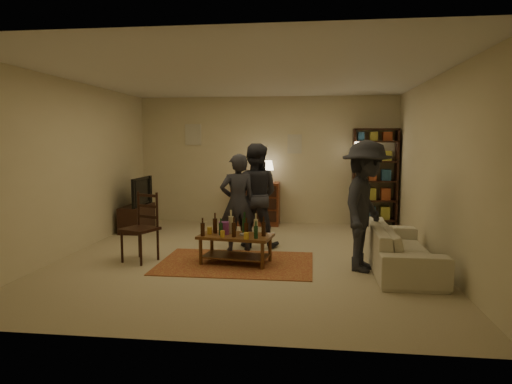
% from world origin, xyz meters
% --- Properties ---
extents(floor, '(6.00, 6.00, 0.00)m').
position_xyz_m(floor, '(0.00, 0.00, 0.00)').
color(floor, '#C6B793').
rests_on(floor, ground).
extents(room_shell, '(6.00, 6.00, 6.00)m').
position_xyz_m(room_shell, '(-0.65, 2.98, 1.81)').
color(room_shell, beige).
rests_on(room_shell, ground).
extents(rug, '(2.20, 1.50, 0.01)m').
position_xyz_m(rug, '(-0.10, -0.39, 0.01)').
color(rug, maroon).
rests_on(rug, ground).
extents(coffee_table, '(1.10, 0.71, 0.76)m').
position_xyz_m(coffee_table, '(-0.11, -0.39, 0.38)').
color(coffee_table, brown).
rests_on(coffee_table, ground).
extents(dining_chair, '(0.58, 0.58, 1.03)m').
position_xyz_m(dining_chair, '(-1.49, -0.38, 0.54)').
color(dining_chair, black).
rests_on(dining_chair, ground).
extents(tv_stand, '(0.40, 1.00, 1.06)m').
position_xyz_m(tv_stand, '(-2.44, 1.80, 0.38)').
color(tv_stand, black).
rests_on(tv_stand, ground).
extents(dresser, '(1.00, 0.50, 1.36)m').
position_xyz_m(dresser, '(-0.19, 2.71, 0.48)').
color(dresser, maroon).
rests_on(dresser, ground).
extents(bookshelf, '(0.90, 0.34, 2.02)m').
position_xyz_m(bookshelf, '(2.25, 2.78, 1.03)').
color(bookshelf, black).
rests_on(bookshelf, ground).
extents(floor_lamp, '(0.36, 0.36, 1.75)m').
position_xyz_m(floor_lamp, '(1.93, 2.65, 1.49)').
color(floor_lamp, black).
rests_on(floor_lamp, ground).
extents(sofa, '(0.81, 2.08, 0.61)m').
position_xyz_m(sofa, '(2.20, -0.40, 0.30)').
color(sofa, beige).
rests_on(sofa, ground).
extents(person_left, '(0.67, 0.56, 1.56)m').
position_xyz_m(person_left, '(-0.19, 0.35, 0.78)').
color(person_left, '#27272F').
rests_on(person_left, ground).
extents(person_right, '(0.86, 0.68, 1.72)m').
position_xyz_m(person_right, '(0.03, 0.73, 0.86)').
color(person_right, '#2A2B33').
rests_on(person_right, ground).
extents(person_by_sofa, '(1.00, 1.30, 1.77)m').
position_xyz_m(person_by_sofa, '(1.70, -0.51, 0.89)').
color(person_by_sofa, '#25262C').
rests_on(person_by_sofa, ground).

